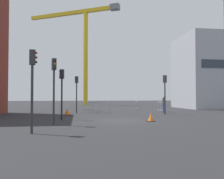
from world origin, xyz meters
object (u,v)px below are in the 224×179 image
at_px(construction_crane, 83,38).
at_px(traffic_light_far, 165,88).
at_px(traffic_light_corner, 54,80).
at_px(traffic_cone_by_barrier, 67,112).
at_px(traffic_light_verge, 32,77).
at_px(pedestrian_walking, 164,103).
at_px(traffic_light_crosswalk, 62,86).
at_px(traffic_cone_orange, 151,118).
at_px(traffic_light_near, 77,88).

relative_size(construction_crane, traffic_light_far, 5.24).
relative_size(traffic_light_corner, traffic_cone_by_barrier, 6.23).
bearing_deg(traffic_light_verge, construction_crane, 85.35).
xyz_separation_m(construction_crane, pedestrian_walking, (8.16, -24.30, -12.67)).
xyz_separation_m(traffic_light_crosswalk, traffic_cone_orange, (6.26, -1.97, -2.28)).
bearing_deg(traffic_cone_orange, pedestrian_walking, 63.69).
bearing_deg(traffic_cone_orange, construction_crane, 97.34).
xyz_separation_m(construction_crane, traffic_light_far, (7.34, -26.72, -11.18)).
bearing_deg(traffic_light_crosswalk, traffic_light_corner, -94.11).
height_order(construction_crane, traffic_light_near, construction_crane).
height_order(traffic_light_corner, traffic_cone_orange, traffic_light_corner).
bearing_deg(traffic_light_far, pedestrian_walking, 71.47).
height_order(traffic_light_crosswalk, traffic_light_near, traffic_light_near).
xyz_separation_m(traffic_light_verge, traffic_cone_by_barrier, (1.14, 10.76, -2.34)).
bearing_deg(traffic_cone_by_barrier, traffic_light_corner, -93.54).
bearing_deg(traffic_light_near, traffic_light_corner, -97.11).
height_order(construction_crane, traffic_cone_by_barrier, construction_crane).
bearing_deg(traffic_light_far, traffic_light_near, 158.50).
distance_m(construction_crane, traffic_light_far, 29.88).
height_order(construction_crane, traffic_cone_orange, construction_crane).
bearing_deg(traffic_light_near, traffic_cone_by_barrier, -106.63).
distance_m(pedestrian_walking, traffic_cone_orange, 9.03).
distance_m(traffic_light_verge, pedestrian_walking, 16.92).
bearing_deg(pedestrian_walking, traffic_light_near, 174.55).
relative_size(traffic_light_crosswalk, traffic_cone_orange, 6.72).
distance_m(traffic_light_verge, traffic_light_far, 14.52).
distance_m(construction_crane, traffic_cone_by_barrier, 29.45).
xyz_separation_m(construction_crane, traffic_light_near, (-1.05, -23.42, -11.13)).
bearing_deg(traffic_light_corner, pedestrian_walking, 41.94).
height_order(traffic_light_corner, traffic_light_far, traffic_light_corner).
bearing_deg(traffic_light_far, traffic_light_verge, -135.43).
distance_m(traffic_light_far, traffic_light_near, 9.02).
height_order(traffic_light_verge, traffic_cone_by_barrier, traffic_light_verge).
bearing_deg(traffic_light_near, traffic_light_verge, -98.24).
distance_m(construction_crane, traffic_light_crosswalk, 32.45).
height_order(traffic_light_near, traffic_cone_orange, traffic_light_near).
distance_m(traffic_light_corner, traffic_light_far, 11.94).
bearing_deg(traffic_light_far, traffic_light_crosswalk, -158.77).
bearing_deg(traffic_light_verge, traffic_cone_by_barrier, 83.96).
height_order(traffic_light_crosswalk, traffic_cone_by_barrier, traffic_light_crosswalk).
relative_size(traffic_light_verge, traffic_light_crosswalk, 1.04).
height_order(traffic_light_verge, traffic_cone_orange, traffic_light_verge).
height_order(construction_crane, pedestrian_walking, construction_crane).
height_order(traffic_light_corner, traffic_light_verge, traffic_light_corner).
distance_m(traffic_light_verge, traffic_cone_by_barrier, 11.07).
distance_m(traffic_light_far, traffic_cone_orange, 6.86).
bearing_deg(construction_crane, traffic_light_corner, -93.95).
distance_m(traffic_light_crosswalk, traffic_cone_orange, 6.95).
relative_size(traffic_light_corner, traffic_light_verge, 1.03).
distance_m(pedestrian_walking, traffic_cone_by_barrier, 10.22).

